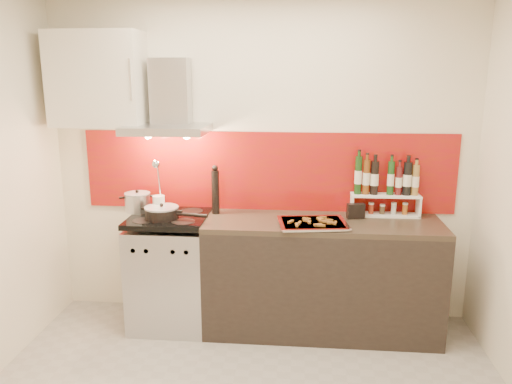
# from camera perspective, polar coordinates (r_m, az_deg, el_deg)

# --- Properties ---
(back_wall) EXTENTS (3.40, 0.02, 2.60)m
(back_wall) POSITION_cam_1_polar(r_m,az_deg,el_deg) (4.05, 0.59, 3.53)
(back_wall) COLOR silver
(back_wall) RESTS_ON ground
(backsplash) EXTENTS (3.00, 0.02, 0.64)m
(backsplash) POSITION_cam_1_polar(r_m,az_deg,el_deg) (4.05, 1.27, 2.37)
(backsplash) COLOR #921E07
(backsplash) RESTS_ON back_wall
(range_stove) EXTENTS (0.60, 0.60, 0.91)m
(range_stove) POSITION_cam_1_polar(r_m,az_deg,el_deg) (4.11, -9.69, -8.97)
(range_stove) COLOR #B7B7BA
(range_stove) RESTS_ON ground
(counter) EXTENTS (1.80, 0.60, 0.90)m
(counter) POSITION_cam_1_polar(r_m,az_deg,el_deg) (3.99, 7.47, -9.48)
(counter) COLOR black
(counter) RESTS_ON ground
(range_hood) EXTENTS (0.62, 0.50, 0.61)m
(range_hood) POSITION_cam_1_polar(r_m,az_deg,el_deg) (3.96, -9.90, 9.56)
(range_hood) COLOR #B7B7BA
(range_hood) RESTS_ON back_wall
(upper_cabinet) EXTENTS (0.70, 0.35, 0.72)m
(upper_cabinet) POSITION_cam_1_polar(r_m,az_deg,el_deg) (4.12, -17.65, 12.18)
(upper_cabinet) COLOR silver
(upper_cabinet) RESTS_ON back_wall
(stock_pot) EXTENTS (0.21, 0.21, 0.18)m
(stock_pot) POSITION_cam_1_polar(r_m,az_deg,el_deg) (4.12, -13.37, -1.12)
(stock_pot) COLOR #B7B7BA
(stock_pot) RESTS_ON range_stove
(saute_pan) EXTENTS (0.50, 0.26, 0.12)m
(saute_pan) POSITION_cam_1_polar(r_m,az_deg,el_deg) (3.88, -10.62, -2.33)
(saute_pan) COLOR black
(saute_pan) RESTS_ON range_stove
(utensil_jar) EXTENTS (0.10, 0.14, 0.46)m
(utensil_jar) POSITION_cam_1_polar(r_m,az_deg,el_deg) (3.98, -11.08, -0.80)
(utensil_jar) COLOR silver
(utensil_jar) RESTS_ON range_stove
(pepper_mill) EXTENTS (0.06, 0.06, 0.39)m
(pepper_mill) POSITION_cam_1_polar(r_m,az_deg,el_deg) (3.97, -4.66, 0.20)
(pepper_mill) COLOR black
(pepper_mill) RESTS_ON counter
(step_shelf) EXTENTS (0.53, 0.15, 0.47)m
(step_shelf) POSITION_cam_1_polar(r_m,az_deg,el_deg) (4.01, 14.59, 0.38)
(step_shelf) COLOR white
(step_shelf) RESTS_ON counter
(caddy_box) EXTENTS (0.14, 0.08, 0.11)m
(caddy_box) POSITION_cam_1_polar(r_m,az_deg,el_deg) (3.92, 11.33, -2.14)
(caddy_box) COLOR black
(caddy_box) RESTS_ON counter
(baking_tray) EXTENTS (0.55, 0.45, 0.03)m
(baking_tray) POSITION_cam_1_polar(r_m,az_deg,el_deg) (3.72, 6.50, -3.54)
(baking_tray) COLOR silver
(baking_tray) RESTS_ON counter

